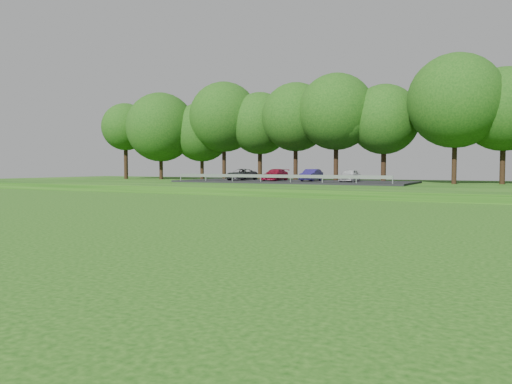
% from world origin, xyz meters
% --- Properties ---
extents(parking_lot, '(24.00, 9.00, 1.38)m').
position_xyz_m(parking_lot, '(-24.43, 32.80, 1.01)').
color(parking_lot, black).
rests_on(parking_lot, berm).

